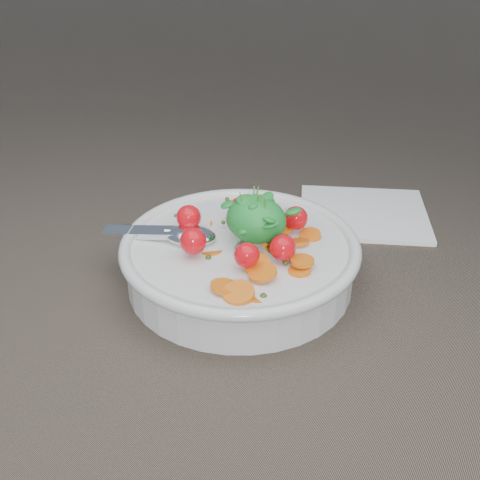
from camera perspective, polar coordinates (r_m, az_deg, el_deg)
The scene contains 3 objects.
ground at distance 0.64m, azimuth 1.79°, elevation -2.94°, with size 6.00×6.00×0.00m, color brown.
bowl at distance 0.60m, azimuth 0.04°, elevation -1.70°, with size 0.26×0.24×0.10m.
napkin at distance 0.75m, azimuth 11.63°, elevation 2.48°, with size 0.15×0.13×0.01m, color white.
Camera 1 is at (0.24, -0.47, 0.35)m, focal length 45.00 mm.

